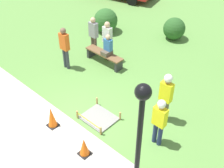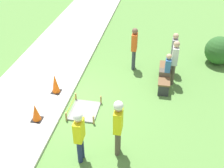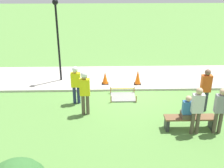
{
  "view_description": "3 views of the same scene",
  "coord_description": "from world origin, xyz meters",
  "px_view_note": "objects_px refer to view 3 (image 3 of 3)",
  "views": [
    {
      "loc": [
        5.43,
        -4.06,
        6.69
      ],
      "look_at": [
        0.45,
        1.33,
        1.15
      ],
      "focal_mm": 45.0,
      "sensor_mm": 36.0,
      "label": 1
    },
    {
      "loc": [
        7.63,
        3.01,
        6.24
      ],
      "look_at": [
        0.05,
        1.6,
        1.02
      ],
      "focal_mm": 45.0,
      "sensor_mm": 36.0,
      "label": 2
    },
    {
      "loc": [
        1.22,
        12.12,
        5.74
      ],
      "look_at": [
        0.94,
        1.46,
        1.02
      ],
      "focal_mm": 45.0,
      "sensor_mm": 36.0,
      "label": 3
    }
  ],
  "objects_px": {
    "traffic_cone_far_patch": "(105,78)",
    "worker_supervisor": "(85,89)",
    "park_bench": "(190,120)",
    "worker_assistant": "(76,82)",
    "bystander_in_orange_shirt": "(206,88)",
    "bystander_in_white_shirt": "(220,108)",
    "traffic_cone_near_patch": "(138,77)",
    "person_seated_on_bench": "(187,109)",
    "bystander_in_gray_shirt": "(197,108)",
    "lamppost_near": "(57,29)"
  },
  "relations": [
    {
      "from": "traffic_cone_near_patch",
      "to": "traffic_cone_far_patch",
      "type": "relative_size",
      "value": 1.22
    },
    {
      "from": "bystander_in_white_shirt",
      "to": "traffic_cone_near_patch",
      "type": "bearing_deg",
      "value": -60.38
    },
    {
      "from": "bystander_in_orange_shirt",
      "to": "worker_supervisor",
      "type": "bearing_deg",
      "value": 1.56
    },
    {
      "from": "worker_assistant",
      "to": "bystander_in_white_shirt",
      "type": "xyz_separation_m",
      "value": [
        -5.26,
        2.45,
        -0.0
      ]
    },
    {
      "from": "person_seated_on_bench",
      "to": "traffic_cone_near_patch",
      "type": "bearing_deg",
      "value": -71.68
    },
    {
      "from": "worker_supervisor",
      "to": "bystander_in_gray_shirt",
      "type": "height_order",
      "value": "worker_supervisor"
    },
    {
      "from": "person_seated_on_bench",
      "to": "lamppost_near",
      "type": "distance_m",
      "value": 7.2
    },
    {
      "from": "park_bench",
      "to": "lamppost_near",
      "type": "distance_m",
      "value": 7.43
    },
    {
      "from": "worker_supervisor",
      "to": "bystander_in_white_shirt",
      "type": "bearing_deg",
      "value": 162.84
    },
    {
      "from": "traffic_cone_near_patch",
      "to": "bystander_in_white_shirt",
      "type": "relative_size",
      "value": 0.43
    },
    {
      "from": "worker_supervisor",
      "to": "worker_assistant",
      "type": "relative_size",
      "value": 1.09
    },
    {
      "from": "worker_assistant",
      "to": "bystander_in_gray_shirt",
      "type": "distance_m",
      "value": 5.08
    },
    {
      "from": "park_bench",
      "to": "bystander_in_white_shirt",
      "type": "distance_m",
      "value": 1.16
    },
    {
      "from": "traffic_cone_far_patch",
      "to": "worker_assistant",
      "type": "xyz_separation_m",
      "value": [
        1.25,
        1.85,
        0.6
      ]
    },
    {
      "from": "park_bench",
      "to": "worker_assistant",
      "type": "height_order",
      "value": "worker_assistant"
    },
    {
      "from": "bystander_in_orange_shirt",
      "to": "lamppost_near",
      "type": "xyz_separation_m",
      "value": [
        6.29,
        -3.25,
        1.66
      ]
    },
    {
      "from": "traffic_cone_near_patch",
      "to": "traffic_cone_far_patch",
      "type": "xyz_separation_m",
      "value": [
        1.61,
        -0.08,
        -0.07
      ]
    },
    {
      "from": "traffic_cone_far_patch",
      "to": "lamppost_near",
      "type": "relative_size",
      "value": 0.15
    },
    {
      "from": "park_bench",
      "to": "bystander_in_gray_shirt",
      "type": "xyz_separation_m",
      "value": [
        -0.1,
        0.31,
        0.67
      ]
    },
    {
      "from": "park_bench",
      "to": "person_seated_on_bench",
      "type": "bearing_deg",
      "value": 17.02
    },
    {
      "from": "traffic_cone_near_patch",
      "to": "bystander_in_orange_shirt",
      "type": "xyz_separation_m",
      "value": [
        -2.42,
        2.61,
        0.59
      ]
    },
    {
      "from": "bystander_in_gray_shirt",
      "to": "lamppost_near",
      "type": "relative_size",
      "value": 0.45
    },
    {
      "from": "bystander_in_orange_shirt",
      "to": "traffic_cone_far_patch",
      "type": "bearing_deg",
      "value": -33.75
    },
    {
      "from": "person_seated_on_bench",
      "to": "worker_supervisor",
      "type": "relative_size",
      "value": 0.48
    },
    {
      "from": "park_bench",
      "to": "bystander_in_gray_shirt",
      "type": "height_order",
      "value": "bystander_in_gray_shirt"
    },
    {
      "from": "worker_assistant",
      "to": "traffic_cone_far_patch",
      "type": "bearing_deg",
      "value": -123.94
    },
    {
      "from": "worker_assistant",
      "to": "bystander_in_orange_shirt",
      "type": "xyz_separation_m",
      "value": [
        -5.27,
        0.84,
        0.05
      ]
    },
    {
      "from": "traffic_cone_near_patch",
      "to": "worker_supervisor",
      "type": "height_order",
      "value": "worker_supervisor"
    },
    {
      "from": "traffic_cone_far_patch",
      "to": "bystander_in_white_shirt",
      "type": "xyz_separation_m",
      "value": [
        -4.01,
        4.31,
        0.6
      ]
    },
    {
      "from": "lamppost_near",
      "to": "traffic_cone_far_patch",
      "type": "bearing_deg",
      "value": 166.13
    },
    {
      "from": "park_bench",
      "to": "bystander_in_orange_shirt",
      "type": "relative_size",
      "value": 1.01
    },
    {
      "from": "traffic_cone_far_patch",
      "to": "worker_assistant",
      "type": "bearing_deg",
      "value": 56.06
    },
    {
      "from": "bystander_in_gray_shirt",
      "to": "traffic_cone_near_patch",
      "type": "bearing_deg",
      "value": -69.59
    },
    {
      "from": "traffic_cone_far_patch",
      "to": "bystander_in_gray_shirt",
      "type": "relative_size",
      "value": 0.34
    },
    {
      "from": "bystander_in_orange_shirt",
      "to": "lamppost_near",
      "type": "distance_m",
      "value": 7.27
    },
    {
      "from": "traffic_cone_near_patch",
      "to": "traffic_cone_far_patch",
      "type": "bearing_deg",
      "value": -2.95
    },
    {
      "from": "park_bench",
      "to": "bystander_in_white_shirt",
      "type": "bearing_deg",
      "value": 162.58
    },
    {
      "from": "worker_supervisor",
      "to": "bystander_in_gray_shirt",
      "type": "distance_m",
      "value": 4.26
    },
    {
      "from": "traffic_cone_near_patch",
      "to": "bystander_in_white_shirt",
      "type": "height_order",
      "value": "bystander_in_white_shirt"
    },
    {
      "from": "person_seated_on_bench",
      "to": "lamppost_near",
      "type": "xyz_separation_m",
      "value": [
        5.19,
        -4.63,
        1.86
      ]
    },
    {
      "from": "park_bench",
      "to": "worker_assistant",
      "type": "relative_size",
      "value": 1.09
    },
    {
      "from": "person_seated_on_bench",
      "to": "bystander_in_white_shirt",
      "type": "relative_size",
      "value": 0.5
    },
    {
      "from": "park_bench",
      "to": "bystander_in_gray_shirt",
      "type": "relative_size",
      "value": 1.03
    },
    {
      "from": "park_bench",
      "to": "worker_supervisor",
      "type": "distance_m",
      "value": 4.14
    },
    {
      "from": "bystander_in_orange_shirt",
      "to": "bystander_in_white_shirt",
      "type": "distance_m",
      "value": 1.62
    },
    {
      "from": "traffic_cone_near_patch",
      "to": "lamppost_near",
      "type": "distance_m",
      "value": 4.52
    },
    {
      "from": "park_bench",
      "to": "person_seated_on_bench",
      "type": "relative_size",
      "value": 2.1
    },
    {
      "from": "traffic_cone_far_patch",
      "to": "worker_supervisor",
      "type": "height_order",
      "value": "worker_supervisor"
    },
    {
      "from": "traffic_cone_far_patch",
      "to": "lamppost_near",
      "type": "bearing_deg",
      "value": -13.87
    },
    {
      "from": "bystander_in_orange_shirt",
      "to": "lamppost_near",
      "type": "bearing_deg",
      "value": -27.32
    }
  ]
}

